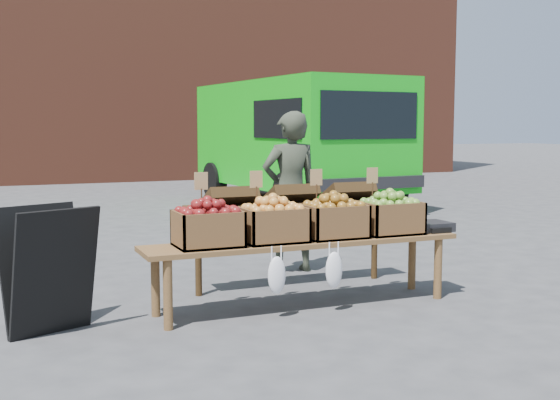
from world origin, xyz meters
name	(u,v)px	position (x,y,z in m)	size (l,w,h in m)	color
ground	(242,300)	(0.00, 0.00, 0.00)	(80.00, 80.00, 0.00)	#434346
delivery_van	(296,144)	(3.48, 6.49, 1.15)	(2.36, 5.15, 2.31)	#0CB513
vendor	(290,192)	(0.87, 0.92, 0.83)	(0.60, 0.40, 1.65)	#31372A
chalkboard_sign	(48,269)	(-1.62, -0.37, 0.47)	(0.62, 0.34, 0.94)	black
back_table	(291,232)	(0.60, 0.29, 0.52)	(2.10, 0.44, 1.04)	#32210F
display_bench	(304,273)	(0.39, -0.43, 0.28)	(2.70, 0.56, 0.57)	brown
crate_golden_apples	(208,229)	(-0.43, -0.43, 0.71)	(0.50, 0.40, 0.28)	#63000D
crate_russet_pears	(273,225)	(0.12, -0.43, 0.71)	(0.50, 0.40, 0.28)	gold
crate_red_apples	(333,221)	(0.67, -0.43, 0.71)	(0.50, 0.40, 0.28)	olive
crate_green_apples	(390,218)	(1.22, -0.43, 0.71)	(0.50, 0.40, 0.28)	#4B7C27
weighing_scale	(430,226)	(1.64, -0.43, 0.61)	(0.34, 0.30, 0.08)	black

